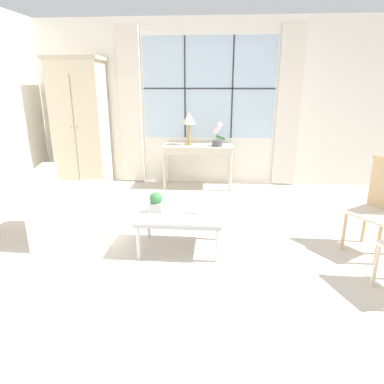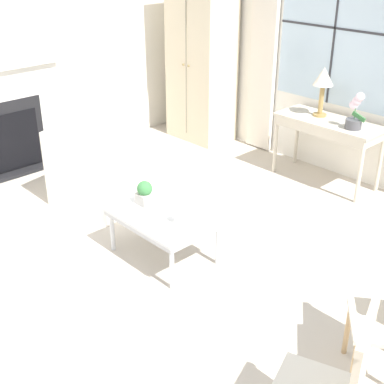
% 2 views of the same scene
% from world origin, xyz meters
% --- Properties ---
extents(ground_plane, '(14.00, 14.00, 0.00)m').
position_xyz_m(ground_plane, '(0.00, 0.00, 0.00)').
color(ground_plane, '#BCB2A3').
extents(wall_back_windowed, '(7.20, 0.14, 2.80)m').
position_xyz_m(wall_back_windowed, '(0.00, 3.02, 1.40)').
color(wall_back_windowed, white).
rests_on(wall_back_windowed, ground_plane).
extents(wall_left, '(0.06, 7.20, 2.80)m').
position_xyz_m(wall_left, '(-3.03, 0.60, 1.40)').
color(wall_left, white).
rests_on(wall_left, ground_plane).
extents(fireplace, '(0.34, 1.45, 2.27)m').
position_xyz_m(fireplace, '(-2.91, 0.20, 0.75)').
color(fireplace, black).
rests_on(fireplace, ground_plane).
extents(armoire, '(0.93, 0.60, 2.17)m').
position_xyz_m(armoire, '(-2.19, 2.68, 1.09)').
color(armoire, beige).
rests_on(armoire, ground_plane).
extents(console_table, '(1.20, 0.50, 0.74)m').
position_xyz_m(console_table, '(-0.15, 2.69, 0.65)').
color(console_table, beige).
rests_on(console_table, ground_plane).
extents(table_lamp, '(0.23, 0.23, 0.55)m').
position_xyz_m(table_lamp, '(-0.32, 2.74, 1.15)').
color(table_lamp, '#9E7F47').
rests_on(table_lamp, console_table).
extents(potted_orchid, '(0.22, 0.17, 0.40)m').
position_xyz_m(potted_orchid, '(0.17, 2.63, 0.90)').
color(potted_orchid, '#4C4C51').
rests_on(potted_orchid, console_table).
extents(armchair_upholstered, '(1.01, 1.02, 0.81)m').
position_xyz_m(armchair_upholstered, '(-1.52, 0.55, 0.28)').
color(armchair_upholstered, silver).
rests_on(armchair_upholstered, ground_plane).
extents(accent_chair_wooden, '(0.56, 0.56, 0.99)m').
position_xyz_m(accent_chair_wooden, '(1.95, -0.38, 0.55)').
color(accent_chair_wooden, white).
rests_on(accent_chair_wooden, ground_plane).
extents(coffee_table, '(0.91, 0.63, 0.43)m').
position_xyz_m(coffee_table, '(-0.20, 0.29, 0.38)').
color(coffee_table, silver).
rests_on(coffee_table, ground_plane).
extents(potted_plant_small, '(0.14, 0.14, 0.22)m').
position_xyz_m(potted_plant_small, '(-0.46, 0.31, 0.54)').
color(potted_plant_small, '#BCB7AD').
rests_on(potted_plant_small, coffee_table).
extents(pillar_candle, '(0.10, 0.10, 0.16)m').
position_xyz_m(pillar_candle, '(0.01, 0.28, 0.50)').
color(pillar_candle, silver).
rests_on(pillar_candle, coffee_table).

